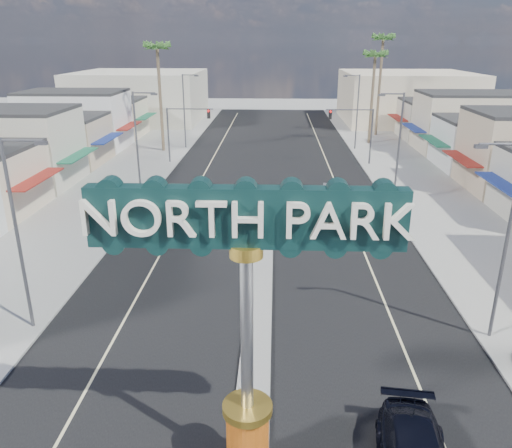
# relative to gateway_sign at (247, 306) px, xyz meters

# --- Properties ---
(ground) EXTENTS (160.00, 160.00, 0.00)m
(ground) POSITION_rel_gateway_sign_xyz_m (0.00, 28.02, -5.93)
(ground) COLOR gray
(ground) RESTS_ON ground
(road) EXTENTS (20.00, 120.00, 0.01)m
(road) POSITION_rel_gateway_sign_xyz_m (0.00, 28.02, -5.92)
(road) COLOR black
(road) RESTS_ON ground
(median_island) EXTENTS (1.30, 30.00, 0.16)m
(median_island) POSITION_rel_gateway_sign_xyz_m (0.00, 12.02, -5.85)
(median_island) COLOR gray
(median_island) RESTS_ON ground
(sidewalk_left) EXTENTS (8.00, 120.00, 0.12)m
(sidewalk_left) POSITION_rel_gateway_sign_xyz_m (-14.00, 28.02, -5.87)
(sidewalk_left) COLOR gray
(sidewalk_left) RESTS_ON ground
(sidewalk_right) EXTENTS (8.00, 120.00, 0.12)m
(sidewalk_right) POSITION_rel_gateway_sign_xyz_m (14.00, 28.02, -5.87)
(sidewalk_right) COLOR gray
(sidewalk_right) RESTS_ON ground
(storefront_row_left) EXTENTS (12.00, 42.00, 6.00)m
(storefront_row_left) POSITION_rel_gateway_sign_xyz_m (-24.00, 41.02, -2.93)
(storefront_row_left) COLOR beige
(storefront_row_left) RESTS_ON ground
(storefront_row_right) EXTENTS (12.00, 42.00, 6.00)m
(storefront_row_right) POSITION_rel_gateway_sign_xyz_m (24.00, 41.02, -2.93)
(storefront_row_right) COLOR #B7B29E
(storefront_row_right) RESTS_ON ground
(backdrop_far_left) EXTENTS (20.00, 20.00, 8.00)m
(backdrop_far_left) POSITION_rel_gateway_sign_xyz_m (-22.00, 73.02, -1.93)
(backdrop_far_left) COLOR #B7B29E
(backdrop_far_left) RESTS_ON ground
(backdrop_far_right) EXTENTS (20.00, 20.00, 8.00)m
(backdrop_far_right) POSITION_rel_gateway_sign_xyz_m (22.00, 73.02, -1.93)
(backdrop_far_right) COLOR beige
(backdrop_far_right) RESTS_ON ground
(gateway_sign) EXTENTS (8.20, 1.50, 9.15)m
(gateway_sign) POSITION_rel_gateway_sign_xyz_m (0.00, 0.00, 0.00)
(gateway_sign) COLOR #BE570E
(gateway_sign) RESTS_ON median_island
(traffic_signal_left) EXTENTS (5.09, 0.45, 6.00)m
(traffic_signal_left) POSITION_rel_gateway_sign_xyz_m (-9.18, 42.02, -1.65)
(traffic_signal_left) COLOR #47474C
(traffic_signal_left) RESTS_ON ground
(traffic_signal_right) EXTENTS (5.09, 0.45, 6.00)m
(traffic_signal_right) POSITION_rel_gateway_sign_xyz_m (9.18, 42.02, -1.65)
(traffic_signal_right) COLOR #47474C
(traffic_signal_right) RESTS_ON ground
(streetlight_l_near) EXTENTS (2.03, 0.22, 9.00)m
(streetlight_l_near) POSITION_rel_gateway_sign_xyz_m (-10.43, 8.02, -0.86)
(streetlight_l_near) COLOR #47474C
(streetlight_l_near) RESTS_ON ground
(streetlight_l_mid) EXTENTS (2.03, 0.22, 9.00)m
(streetlight_l_mid) POSITION_rel_gateway_sign_xyz_m (-10.43, 28.02, -0.86)
(streetlight_l_mid) COLOR #47474C
(streetlight_l_mid) RESTS_ON ground
(streetlight_l_far) EXTENTS (2.03, 0.22, 9.00)m
(streetlight_l_far) POSITION_rel_gateway_sign_xyz_m (-10.43, 50.02, -0.86)
(streetlight_l_far) COLOR #47474C
(streetlight_l_far) RESTS_ON ground
(streetlight_r_near) EXTENTS (2.03, 0.22, 9.00)m
(streetlight_r_near) POSITION_rel_gateway_sign_xyz_m (10.43, 8.02, -0.86)
(streetlight_r_near) COLOR #47474C
(streetlight_r_near) RESTS_ON ground
(streetlight_r_mid) EXTENTS (2.03, 0.22, 9.00)m
(streetlight_r_mid) POSITION_rel_gateway_sign_xyz_m (10.43, 28.02, -0.86)
(streetlight_r_mid) COLOR #47474C
(streetlight_r_mid) RESTS_ON ground
(streetlight_r_far) EXTENTS (2.03, 0.22, 9.00)m
(streetlight_r_far) POSITION_rel_gateway_sign_xyz_m (10.43, 50.02, -0.86)
(streetlight_r_far) COLOR #47474C
(streetlight_r_far) RESTS_ON ground
(palm_left_far) EXTENTS (2.60, 2.60, 13.10)m
(palm_left_far) POSITION_rel_gateway_sign_xyz_m (-13.00, 48.02, 5.57)
(palm_left_far) COLOR brown
(palm_left_far) RESTS_ON ground
(palm_right_mid) EXTENTS (2.60, 2.60, 12.10)m
(palm_right_mid) POSITION_rel_gateway_sign_xyz_m (13.00, 54.02, 4.67)
(palm_right_mid) COLOR brown
(palm_right_mid) RESTS_ON ground
(palm_right_far) EXTENTS (2.60, 2.60, 14.10)m
(palm_right_far) POSITION_rel_gateway_sign_xyz_m (15.00, 60.02, 6.46)
(palm_right_far) COLOR brown
(palm_right_far) RESTS_ON ground
(car_parked_left) EXTENTS (1.96, 4.86, 1.65)m
(car_parked_left) POSITION_rel_gateway_sign_xyz_m (-9.00, 23.12, -5.10)
(car_parked_left) COLOR slate
(car_parked_left) RESTS_ON ground
(car_parked_right) EXTENTS (2.35, 5.38, 1.72)m
(car_parked_right) POSITION_rel_gateway_sign_xyz_m (5.50, 26.99, -5.07)
(car_parked_right) COLOR white
(car_parked_right) RESTS_ON ground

